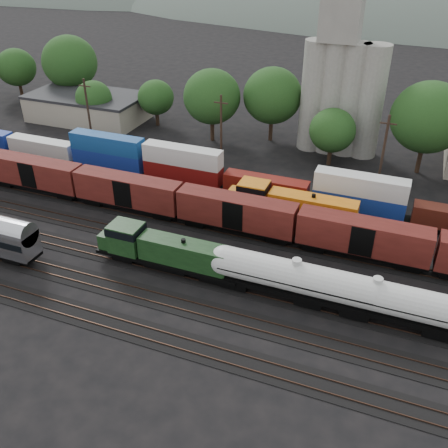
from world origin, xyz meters
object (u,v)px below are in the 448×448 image
(green_locomotive, at_px, (160,249))
(tank_car_a, at_px, (295,278))
(orange_locomotive, at_px, (288,205))
(grain_silo, at_px, (342,85))

(green_locomotive, relative_size, tank_car_a, 0.92)
(orange_locomotive, bearing_deg, green_locomotive, -125.45)
(green_locomotive, height_order, grain_silo, grain_silo)
(grain_silo, bearing_deg, green_locomotive, -106.24)
(tank_car_a, bearing_deg, orange_locomotive, 107.79)
(green_locomotive, distance_m, orange_locomotive, 18.41)
(tank_car_a, relative_size, orange_locomotive, 1.00)
(green_locomotive, xyz_separation_m, grain_silo, (11.94, 41.00, 8.67))
(orange_locomotive, xyz_separation_m, grain_silo, (1.26, 26.00, 8.60))
(tank_car_a, height_order, grain_silo, grain_silo)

